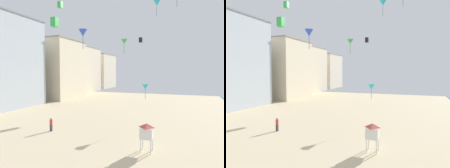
# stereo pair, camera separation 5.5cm
# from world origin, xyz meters

# --- Properties ---
(boardwalk_hotel_mid) EXTENTS (18.13, 13.07, 15.82)m
(boardwalk_hotel_mid) POSITION_xyz_m (-25.12, 40.96, 7.91)
(boardwalk_hotel_mid) COLOR beige
(boardwalk_hotel_mid) RESTS_ON ground
(boardwalk_hotel_far) EXTENTS (11.39, 17.31, 15.89)m
(boardwalk_hotel_far) POSITION_xyz_m (-25.12, 57.47, 7.95)
(boardwalk_hotel_far) COLOR beige
(boardwalk_hotel_far) RESTS_ON ground
(boardwalk_hotel_distant) EXTENTS (10.48, 14.96, 14.79)m
(boardwalk_hotel_distant) POSITION_xyz_m (-25.12, 77.26, 7.40)
(boardwalk_hotel_distant) COLOR beige
(boardwalk_hotel_distant) RESTS_ON ground
(kite_flyer) EXTENTS (0.34, 0.34, 1.64)m
(kite_flyer) POSITION_xyz_m (-3.04, 13.91, 0.92)
(kite_flyer) COLOR #383D4C
(kite_flyer) RESTS_ON ground
(lifeguard_stand) EXTENTS (1.10, 1.10, 2.55)m
(lifeguard_stand) POSITION_xyz_m (8.99, 11.77, 1.84)
(lifeguard_stand) COLOR white
(lifeguard_stand) RESTS_ON ground
(kite_cyan_delta) EXTENTS (0.91, 0.91, 2.07)m
(kite_cyan_delta) POSITION_xyz_m (7.00, 20.78, 5.17)
(kite_cyan_delta) COLOR #2DB7CC
(kite_green_delta) EXTENTS (1.32, 1.32, 3.00)m
(kite_green_delta) POSITION_xyz_m (-0.30, 34.51, 13.38)
(kite_green_delta) COLOR green
(kite_black_box) EXTENTS (0.69, 0.69, 1.09)m
(kite_black_box) POSITION_xyz_m (2.07, 39.49, 14.35)
(kite_black_box) COLOR black
(kite_green_box) EXTENTS (0.66, 0.66, 1.04)m
(kite_green_box) POSITION_xyz_m (-8.19, 23.52, 18.48)
(kite_green_box) COLOR green
(kite_blue_delta) EXTENTS (1.73, 1.73, 3.92)m
(kite_blue_delta) POSITION_xyz_m (-7.80, 30.61, 15.02)
(kite_blue_delta) COLOR blue
(kite_green_box_2) EXTENTS (1.10, 1.10, 1.72)m
(kite_green_box_2) POSITION_xyz_m (-11.25, 26.08, 16.43)
(kite_green_box_2) COLOR green
(kite_cyan_delta_2) EXTENTS (1.49, 1.49, 3.38)m
(kite_cyan_delta_2) POSITION_xyz_m (5.70, 38.53, 21.83)
(kite_cyan_delta_2) COLOR #2DB7CC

